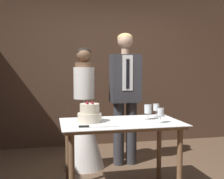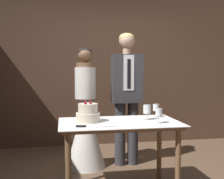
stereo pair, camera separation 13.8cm
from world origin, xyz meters
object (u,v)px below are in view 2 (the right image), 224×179
at_px(groom, 127,91).
at_px(cake_table, 119,131).
at_px(wine_glass_far, 147,110).
at_px(wine_glass_near, 156,108).
at_px(cake_knife, 88,126).
at_px(wine_glass_middle, 159,113).
at_px(tiered_cake, 88,114).
at_px(bride, 86,124).

bearing_deg(groom, cake_table, -107.69).
distance_m(cake_table, wine_glass_far, 0.39).
relative_size(wine_glass_near, wine_glass_far, 0.93).
distance_m(cake_knife, wine_glass_near, 0.94).
relative_size(wine_glass_middle, groom, 0.08).
relative_size(tiered_cake, wine_glass_middle, 1.64).
distance_m(tiered_cake, wine_glass_middle, 0.74).
distance_m(cake_knife, wine_glass_far, 0.74).
relative_size(tiered_cake, groom, 0.14).
relative_size(tiered_cake, wine_glass_far, 1.53).
distance_m(tiered_cake, groom, 1.06).
xyz_separation_m(cake_table, tiered_cake, (-0.33, 0.05, 0.19)).
distance_m(cake_table, wine_glass_middle, 0.46).
height_order(cake_knife, wine_glass_near, wine_glass_near).
relative_size(wine_glass_middle, bride, 0.09).
bearing_deg(wine_glass_far, cake_knife, -157.39).
distance_m(cake_knife, bride, 1.14).
xyz_separation_m(cake_table, wine_glass_far, (0.32, 0.06, 0.21)).
bearing_deg(wine_glass_near, wine_glass_middle, -104.28).
bearing_deg(groom, cake_knife, -119.85).
height_order(tiered_cake, cake_knife, tiered_cake).
xyz_separation_m(cake_knife, bride, (0.07, 1.12, -0.20)).
bearing_deg(bride, wine_glass_far, -53.97).
distance_m(wine_glass_near, wine_glass_far, 0.21).
relative_size(tiered_cake, wine_glass_near, 1.65).
bearing_deg(cake_table, tiered_cake, 171.65).
bearing_deg(wine_glass_near, cake_table, -157.01).
bearing_deg(cake_knife, wine_glass_near, 34.88).
height_order(tiered_cake, wine_glass_middle, tiered_cake).
relative_size(cake_table, bride, 0.78).
height_order(tiered_cake, groom, groom).
height_order(wine_glass_near, wine_glass_middle, same).
distance_m(tiered_cake, wine_glass_far, 0.65).
bearing_deg(bride, groom, -0.04).
bearing_deg(wine_glass_far, wine_glass_near, 42.46).
bearing_deg(tiered_cake, bride, 87.08).
distance_m(tiered_cake, wine_glass_near, 0.82).
bearing_deg(cake_knife, tiered_cake, 92.54).
distance_m(cake_table, bride, 0.95).
bearing_deg(tiered_cake, cake_knife, -95.41).
bearing_deg(wine_glass_middle, tiered_cake, 164.21).
height_order(tiered_cake, wine_glass_near, tiered_cake).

